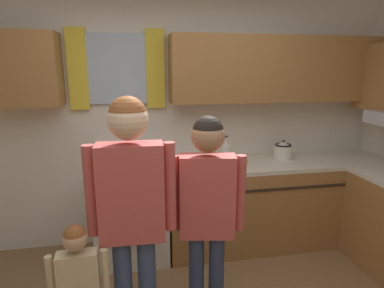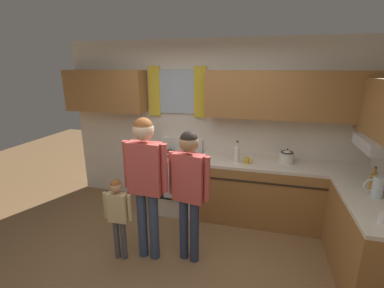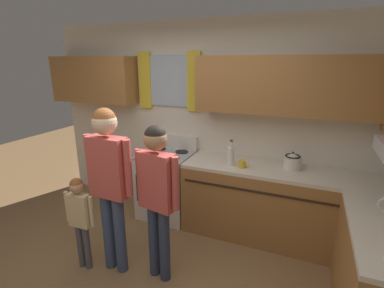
{
  "view_description": "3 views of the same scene",
  "coord_description": "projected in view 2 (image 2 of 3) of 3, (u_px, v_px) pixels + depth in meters",
  "views": [
    {
      "loc": [
        -0.36,
        -1.44,
        1.84
      ],
      "look_at": [
        0.05,
        0.75,
        1.31
      ],
      "focal_mm": 30.02,
      "sensor_mm": 36.0,
      "label": 1
    },
    {
      "loc": [
        0.81,
        -2.16,
        2.19
      ],
      "look_at": [
        0.04,
        0.75,
        1.33
      ],
      "focal_mm": 25.09,
      "sensor_mm": 36.0,
      "label": 2
    },
    {
      "loc": [
        1.31,
        -1.64,
        2.09
      ],
      "look_at": [
        0.19,
        1.03,
        1.24
      ],
      "focal_mm": 26.58,
      "sensor_mm": 36.0,
      "label": 3
    }
  ],
  "objects": [
    {
      "name": "ground_plane",
      "position": [
        170.0,
        284.0,
        2.81
      ],
      "size": [
        12.0,
        12.0,
        0.0
      ],
      "primitive_type": "plane",
      "color": "olive"
    },
    {
      "name": "back_wall_unit",
      "position": [
        210.0,
        114.0,
        4.08
      ],
      "size": [
        4.6,
        0.42,
        2.6
      ],
      "color": "silver",
      "rests_on": "ground"
    },
    {
      "name": "kitchen_counter_run",
      "position": [
        304.0,
        207.0,
        3.47
      ],
      "size": [
        2.35,
        1.87,
        0.9
      ],
      "color": "#9E6B38",
      "rests_on": "ground"
    },
    {
      "name": "stove_oven",
      "position": [
        177.0,
        181.0,
        4.22
      ],
      "size": [
        0.68,
        0.67,
        1.1
      ],
      "color": "silver",
      "rests_on": "ground"
    },
    {
      "name": "bottle_oil_amber",
      "position": [
        373.0,
        182.0,
        2.86
      ],
      "size": [
        0.06,
        0.06,
        0.29
      ],
      "color": "#B27223",
      "rests_on": "kitchen_counter_run"
    },
    {
      "name": "bottle_milk_white",
      "position": [
        237.0,
        154.0,
        3.75
      ],
      "size": [
        0.08,
        0.08,
        0.31
      ],
      "color": "white",
      "rests_on": "kitchen_counter_run"
    },
    {
      "name": "mug_ceramic_white",
      "position": [
        384.0,
        218.0,
        2.29
      ],
      "size": [
        0.13,
        0.08,
        0.09
      ],
      "color": "white",
      "rests_on": "kitchen_counter_run"
    },
    {
      "name": "mug_mustard_yellow",
      "position": [
        247.0,
        161.0,
        3.71
      ],
      "size": [
        0.12,
        0.08,
        0.09
      ],
      "color": "gold",
      "rests_on": "kitchen_counter_run"
    },
    {
      "name": "stovetop_kettle",
      "position": [
        287.0,
        156.0,
        3.74
      ],
      "size": [
        0.27,
        0.2,
        0.21
      ],
      "color": "silver",
      "rests_on": "kitchen_counter_run"
    },
    {
      "name": "water_pitcher",
      "position": [
        377.0,
        187.0,
        2.75
      ],
      "size": [
        0.19,
        0.11,
        0.22
      ],
      "color": "silver",
      "rests_on": "kitchen_counter_run"
    },
    {
      "name": "adult_holding_child",
      "position": [
        146.0,
        174.0,
        2.95
      ],
      "size": [
        0.52,
        0.23,
        1.69
      ],
      "color": "#38476B",
      "rests_on": "ground"
    },
    {
      "name": "adult_in_plaid",
      "position": [
        189.0,
        183.0,
        2.92
      ],
      "size": [
        0.48,
        0.21,
        1.56
      ],
      "color": "#2D3856",
      "rests_on": "ground"
    },
    {
      "name": "small_child",
      "position": [
        118.0,
        210.0,
        3.04
      ],
      "size": [
        0.34,
        0.14,
        1.01
      ],
      "color": "#4C4C56",
      "rests_on": "ground"
    }
  ]
}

